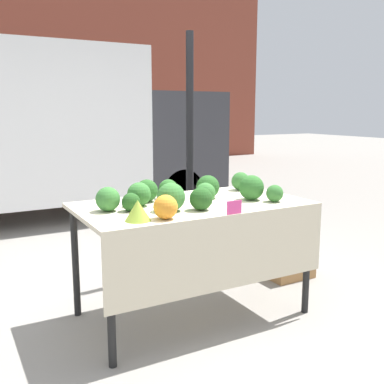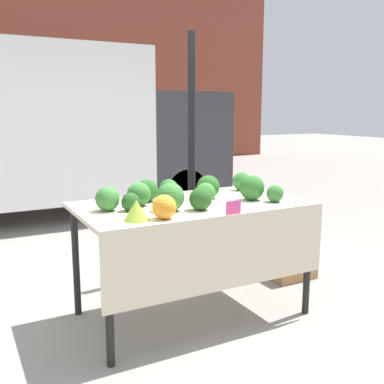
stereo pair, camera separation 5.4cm
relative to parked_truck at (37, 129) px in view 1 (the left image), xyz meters
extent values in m
plane|color=gray|center=(0.36, -3.91, -1.26)|extent=(40.00, 40.00, 0.00)
cube|color=brown|center=(0.36, 6.33, 1.72)|extent=(16.00, 0.60, 5.96)
cylinder|color=black|center=(0.81, -3.05, -0.15)|extent=(0.07, 0.07, 2.21)
cube|color=white|center=(-0.48, 0.00, 0.07)|extent=(3.66, 2.01, 2.07)
cube|color=#333338|center=(2.01, 0.00, -0.22)|extent=(1.32, 1.85, 1.49)
cylinder|color=black|center=(1.88, -0.81, -0.93)|extent=(0.66, 0.22, 0.66)
cylinder|color=black|center=(1.88, 0.81, -0.93)|extent=(0.66, 0.22, 0.66)
cube|color=beige|center=(0.36, -3.91, -0.42)|extent=(1.64, 0.91, 0.03)
cube|color=beige|center=(0.36, -4.36, -0.67)|extent=(1.64, 0.01, 0.47)
cylinder|color=black|center=(-0.40, -4.31, -0.85)|extent=(0.05, 0.05, 0.82)
cylinder|color=black|center=(1.12, -4.31, -0.85)|extent=(0.05, 0.05, 0.82)
cylinder|color=black|center=(-0.40, -3.52, -0.85)|extent=(0.05, 0.05, 0.82)
cylinder|color=black|center=(1.12, -3.52, -0.85)|extent=(0.05, 0.05, 0.82)
sphere|color=orange|center=(-0.02, -4.26, -0.33)|extent=(0.15, 0.15, 0.15)
cone|color=#93B238|center=(-0.19, -4.23, -0.34)|extent=(0.16, 0.16, 0.13)
sphere|color=#336B2D|center=(0.97, -3.65, -0.33)|extent=(0.15, 0.15, 0.15)
sphere|color=#23511E|center=(-0.13, -3.96, -0.34)|extent=(0.12, 0.12, 0.12)
sphere|color=#2D6628|center=(0.80, -4.03, -0.31)|extent=(0.19, 0.19, 0.19)
sphere|color=#336B2D|center=(0.91, -4.17, -0.34)|extent=(0.13, 0.13, 0.13)
sphere|color=#387533|center=(-0.02, -3.83, -0.32)|extent=(0.17, 0.17, 0.17)
sphere|color=#387533|center=(0.11, -4.08, -0.31)|extent=(0.19, 0.19, 0.19)
sphere|color=#23511E|center=(0.29, -4.15, -0.33)|extent=(0.15, 0.15, 0.15)
sphere|color=#2D6628|center=(0.28, -3.69, -0.33)|extent=(0.15, 0.15, 0.15)
sphere|color=#387533|center=(-0.26, -3.88, -0.32)|extent=(0.16, 0.16, 0.16)
sphere|color=#285B23|center=(0.55, -3.82, -0.32)|extent=(0.18, 0.18, 0.18)
sphere|color=#387533|center=(0.44, -3.96, -0.33)|extent=(0.15, 0.15, 0.15)
sphere|color=#285B23|center=(0.09, -3.71, -0.32)|extent=(0.16, 0.16, 0.16)
cube|color=#EF4793|center=(0.42, -4.36, -0.36)|extent=(0.11, 0.01, 0.09)
cube|color=#9E7042|center=(1.50, -3.69, -1.13)|extent=(0.41, 0.26, 0.25)
camera|label=1|loc=(-1.18, -6.69, 0.25)|focal=42.00mm
camera|label=2|loc=(-1.13, -6.72, 0.25)|focal=42.00mm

